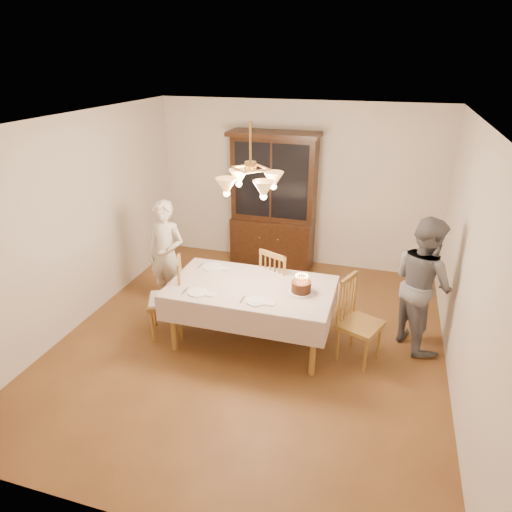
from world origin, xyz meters
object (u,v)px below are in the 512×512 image
(dining_table, at_px, (251,291))
(elderly_woman, at_px, (167,255))
(chair_far_side, at_px, (280,288))
(china_hutch, at_px, (273,204))
(birthday_cake, at_px, (301,287))

(dining_table, distance_m, elderly_woman, 1.47)
(chair_far_side, relative_size, elderly_woman, 0.67)
(dining_table, relative_size, china_hutch, 0.88)
(dining_table, relative_size, birthday_cake, 6.33)
(birthday_cake, bearing_deg, chair_far_side, 121.97)
(elderly_woman, height_order, birthday_cake, elderly_woman)
(dining_table, distance_m, china_hutch, 2.31)
(china_hutch, xyz_separation_m, elderly_woman, (-1.04, -1.70, -0.29))
(dining_table, height_order, china_hutch, china_hutch)
(china_hutch, bearing_deg, elderly_woman, -121.29)
(chair_far_side, bearing_deg, dining_table, -108.41)
(dining_table, xyz_separation_m, chair_far_side, (0.21, 0.62, -0.24))
(china_hutch, distance_m, elderly_woman, 2.01)
(chair_far_side, bearing_deg, china_hutch, 107.99)
(china_hutch, bearing_deg, chair_far_side, -72.01)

